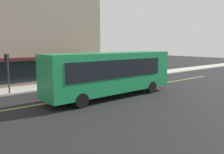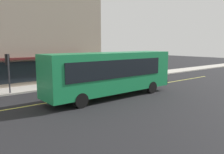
{
  "view_description": "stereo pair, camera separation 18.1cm",
  "coord_description": "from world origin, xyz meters",
  "px_view_note": "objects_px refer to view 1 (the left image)",
  "views": [
    {
      "loc": [
        -9.7,
        -14.94,
        4.14
      ],
      "look_at": [
        1.26,
        -1.48,
        1.6
      ],
      "focal_mm": 36.03,
      "sensor_mm": 36.0,
      "label": 1
    },
    {
      "loc": [
        -9.56,
        -15.05,
        4.14
      ],
      "look_at": [
        1.26,
        -1.48,
        1.6
      ],
      "focal_mm": 36.03,
      "sensor_mm": 36.0,
      "label": 2
    }
  ],
  "objects_px": {
    "bus": "(112,72)",
    "pedestrian_at_corner": "(97,72)",
    "traffic_light": "(7,64)",
    "car_yellow": "(105,78)",
    "pedestrian_mid_block": "(124,69)"
  },
  "relations": [
    {
      "from": "bus",
      "to": "pedestrian_at_corner",
      "type": "distance_m",
      "value": 7.03
    },
    {
      "from": "traffic_light",
      "to": "car_yellow",
      "type": "bearing_deg",
      "value": -11.63
    },
    {
      "from": "car_yellow",
      "to": "pedestrian_at_corner",
      "type": "relative_size",
      "value": 2.64
    },
    {
      "from": "traffic_light",
      "to": "car_yellow",
      "type": "distance_m",
      "value": 9.04
    },
    {
      "from": "bus",
      "to": "pedestrian_mid_block",
      "type": "bearing_deg",
      "value": 42.4
    },
    {
      "from": "bus",
      "to": "car_yellow",
      "type": "height_order",
      "value": "bus"
    },
    {
      "from": "car_yellow",
      "to": "pedestrian_mid_block",
      "type": "bearing_deg",
      "value": 27.89
    },
    {
      "from": "bus",
      "to": "car_yellow",
      "type": "relative_size",
      "value": 2.57
    },
    {
      "from": "bus",
      "to": "car_yellow",
      "type": "bearing_deg",
      "value": 58.92
    },
    {
      "from": "pedestrian_at_corner",
      "to": "bus",
      "type": "bearing_deg",
      "value": -115.64
    },
    {
      "from": "bus",
      "to": "pedestrian_mid_block",
      "type": "distance_m",
      "value": 10.28
    },
    {
      "from": "pedestrian_mid_block",
      "to": "traffic_light",
      "type": "bearing_deg",
      "value": -176.42
    },
    {
      "from": "traffic_light",
      "to": "car_yellow",
      "type": "relative_size",
      "value": 0.74
    },
    {
      "from": "car_yellow",
      "to": "pedestrian_at_corner",
      "type": "distance_m",
      "value": 2.12
    },
    {
      "from": "bus",
      "to": "car_yellow",
      "type": "distance_m",
      "value": 5.13
    }
  ]
}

